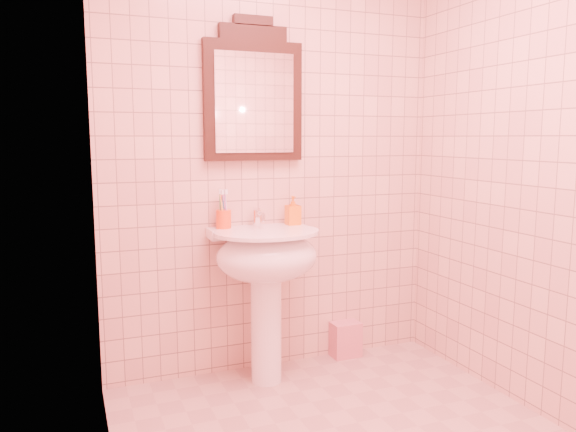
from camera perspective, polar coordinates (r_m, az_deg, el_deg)
name	(u,v)px	position (r m, az deg, el deg)	size (l,w,h in m)	color
back_wall	(274,157)	(3.27, -1.46, 5.97)	(2.00, 0.02, 2.50)	beige
pedestal_sink	(266,267)	(3.09, -2.21, -5.18)	(0.58, 0.58, 0.86)	white
faucet	(258,217)	(3.17, -3.06, -0.10)	(0.04, 0.16, 0.11)	white
mirror	(253,95)	(3.20, -3.53, 12.19)	(0.57, 0.06, 0.79)	black
toothbrush_cup	(224,219)	(3.13, -6.55, -0.27)	(0.08, 0.08, 0.19)	#ED4414
soap_dispenser	(293,211)	(3.23, 0.51, 0.56)	(0.08, 0.08, 0.17)	orange
towel	(346,339)	(3.62, 5.86, -12.35)	(0.18, 0.12, 0.22)	#D57D85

